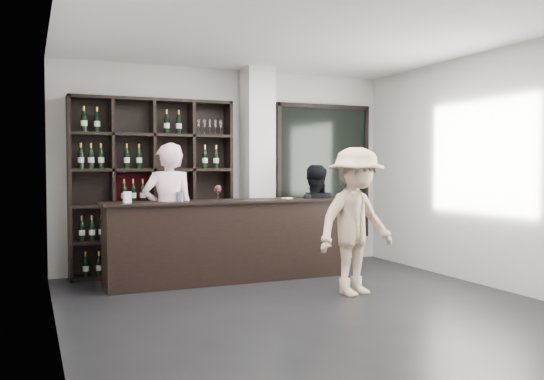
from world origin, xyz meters
name	(u,v)px	position (x,y,z in m)	size (l,w,h in m)	color
floor	(313,309)	(0.00, 0.00, -0.01)	(5.00, 5.50, 0.01)	black
wine_shelf	(153,187)	(-1.15, 2.57, 1.20)	(2.20, 0.35, 2.40)	black
structural_column	(258,169)	(0.35, 2.47, 1.45)	(0.40, 0.40, 2.90)	silver
glass_panel	(324,172)	(1.55, 2.69, 1.40)	(1.60, 0.08, 2.10)	black
tasting_counter	(228,240)	(-0.35, 1.75, 0.53)	(3.18, 0.66, 1.05)	black
taster_pink	(168,214)	(-1.10, 1.85, 0.89)	(0.65, 0.42, 1.77)	#F9C6D1
taster_black	(314,219)	(0.95, 1.85, 0.75)	(0.73, 0.57, 1.50)	black
customer	(356,221)	(0.75, 0.40, 0.85)	(1.10, 0.63, 1.70)	tan
wine_glass	(218,192)	(-0.49, 1.73, 1.16)	(0.09, 0.09, 0.22)	white
spit_cup	(180,196)	(-0.98, 1.74, 1.11)	(0.09, 0.09, 0.12)	#9DB1C5
napkin_stack	(287,198)	(0.48, 1.73, 1.06)	(0.11, 0.11, 0.02)	white
card_stand	(127,197)	(-1.63, 1.68, 1.11)	(0.09, 0.05, 0.14)	white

